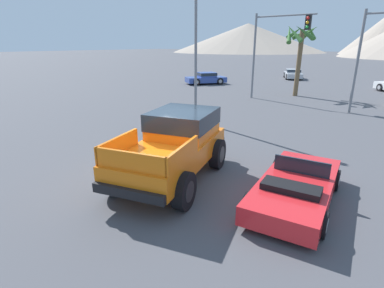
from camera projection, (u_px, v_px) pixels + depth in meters
ground_plane at (168, 174)px, 9.74m from camera, size 320.00×320.00×0.00m
orange_pickup_truck at (176, 142)px, 9.27m from camera, size 3.41×5.24×2.00m
red_convertible_car at (296, 188)px, 7.89m from camera, size 2.33×4.35×1.07m
parked_car_blue at (206, 78)px, 30.91m from camera, size 3.79×4.34×1.18m
parked_car_silver at (293, 74)px, 35.65m from camera, size 3.44×4.41×1.10m
traffic_light_main at (276, 40)px, 20.97m from camera, size 4.34×0.38×6.05m
traffic_light_crosswalk at (384, 43)px, 16.31m from camera, size 3.13×0.38×5.83m
street_lamp_post at (196, 35)px, 14.89m from camera, size 0.90×0.24×7.31m
palm_tree_tall at (300, 42)px, 22.91m from camera, size 2.49×2.50×5.44m
distant_mountain_range at (356, 34)px, 109.32m from camera, size 164.99×79.00×17.50m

